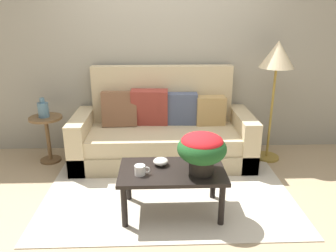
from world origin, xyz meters
TOP-DOWN VIEW (x-y plane):
  - ground_plane at (0.00, 0.00)m, footprint 14.00×14.00m
  - wall_back at (0.00, 1.35)m, footprint 6.40×0.12m
  - area_rug at (0.00, 0.11)m, footprint 2.51×1.74m
  - couch at (-0.04, 0.90)m, footprint 2.17×0.87m
  - coffee_table at (0.02, -0.28)m, footprint 0.96×0.55m
  - side_table at (-1.46, 0.88)m, footprint 0.39×0.39m
  - floor_lamp at (1.30, 0.87)m, footprint 0.41×0.41m
  - potted_plant at (0.28, -0.34)m, footprint 0.43×0.43m
  - coffee_mug at (-0.26, -0.36)m, footprint 0.14×0.09m
  - snack_bowl at (-0.08, -0.18)m, footprint 0.14×0.14m
  - table_vase at (-1.47, 0.88)m, footprint 0.13×0.13m

SIDE VIEW (x-z plane):
  - ground_plane at x=0.00m, z-range 0.00..0.00m
  - area_rug at x=0.00m, z-range 0.00..0.01m
  - couch at x=-0.04m, z-range -0.23..0.92m
  - coffee_table at x=0.02m, z-range 0.16..0.59m
  - side_table at x=-1.46m, z-range 0.11..0.70m
  - snack_bowl at x=-0.08m, z-range 0.44..0.51m
  - coffee_mug at x=-0.26m, z-range 0.44..0.53m
  - potted_plant at x=0.28m, z-range 0.49..0.85m
  - table_vase at x=-1.47m, z-range 0.56..0.80m
  - floor_lamp at x=1.30m, z-range 0.50..1.98m
  - wall_back at x=0.00m, z-range 0.00..2.65m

